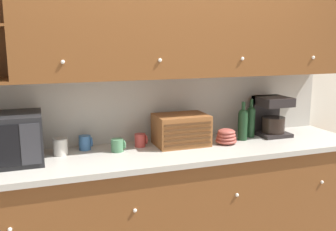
{
  "coord_description": "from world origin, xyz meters",
  "views": [
    {
      "loc": [
        -0.92,
        -2.84,
        1.72
      ],
      "look_at": [
        0.0,
        -0.22,
        1.16
      ],
      "focal_mm": 40.0,
      "sensor_mm": 36.0,
      "label": 1
    }
  ],
  "objects": [
    {
      "name": "backsplash_panel",
      "position": [
        0.0,
        -0.01,
        1.19
      ],
      "size": [
        3.01,
        0.01,
        0.53
      ],
      "color": "#B7B2A8",
      "rests_on": "counter_unit"
    },
    {
      "name": "storage_canister",
      "position": [
        -0.8,
        -0.19,
        0.99
      ],
      "size": [
        0.11,
        0.11,
        0.12
      ],
      "color": "silver",
      "rests_on": "counter_unit"
    },
    {
      "name": "wine_bottle",
      "position": [
        0.63,
        -0.25,
        1.07
      ],
      "size": [
        0.08,
        0.08,
        0.31
      ],
      "color": "#19381E",
      "rests_on": "counter_unit"
    },
    {
      "name": "mug",
      "position": [
        -0.21,
        -0.17,
        0.98
      ],
      "size": [
        0.09,
        0.08,
        0.1
      ],
      "color": "#B73D38",
      "rests_on": "counter_unit"
    },
    {
      "name": "second_wine_bottle",
      "position": [
        0.74,
        -0.19,
        1.07
      ],
      "size": [
        0.07,
        0.07,
        0.32
      ],
      "color": "#19381E",
      "rests_on": "counter_unit"
    },
    {
      "name": "coffee_maker",
      "position": [
        0.94,
        -0.18,
        1.09
      ],
      "size": [
        0.26,
        0.27,
        0.33
      ],
      "color": "black",
      "rests_on": "counter_unit"
    },
    {
      "name": "wall_back",
      "position": [
        0.0,
        0.03,
        1.3
      ],
      "size": [
        5.41,
        0.06,
        2.6
      ],
      "color": "silver",
      "rests_on": "ground_plane"
    },
    {
      "name": "counter_unit",
      "position": [
        0.0,
        -0.32,
        0.46
      ],
      "size": [
        3.03,
        0.67,
        0.93
      ],
      "color": "brown",
      "rests_on": "ground_plane"
    },
    {
      "name": "mug_patterned_third",
      "position": [
        -0.4,
        -0.24,
        0.97
      ],
      "size": [
        0.1,
        0.09,
        0.09
      ],
      "color": "#4C845B",
      "rests_on": "counter_unit"
    },
    {
      "name": "upper_cabinets",
      "position": [
        0.16,
        -0.18,
        1.83
      ],
      "size": [
        3.01,
        0.39,
        0.75
      ],
      "color": "brown",
      "rests_on": "backsplash_panel"
    },
    {
      "name": "mug_blue_second",
      "position": [
        -0.61,
        -0.12,
        0.98
      ],
      "size": [
        0.1,
        0.09,
        0.11
      ],
      "color": "#38669E",
      "rests_on": "counter_unit"
    },
    {
      "name": "bread_box",
      "position": [
        0.11,
        -0.23,
        1.04
      ],
      "size": [
        0.4,
        0.29,
        0.24
      ],
      "color": "brown",
      "rests_on": "counter_unit"
    },
    {
      "name": "bowl_stack_on_counter",
      "position": [
        0.45,
        -0.32,
        0.98
      ],
      "size": [
        0.17,
        0.17,
        0.12
      ],
      "color": "#9E473D",
      "rests_on": "counter_unit"
    }
  ]
}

